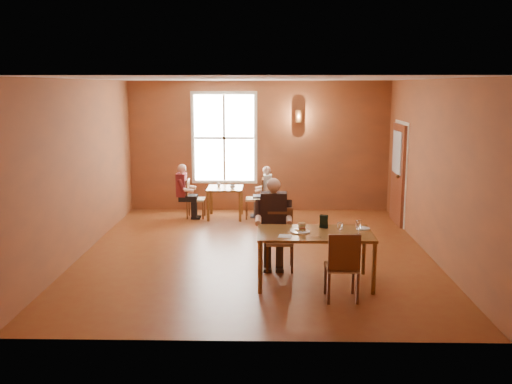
{
  "coord_description": "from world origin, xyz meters",
  "views": [
    {
      "loc": [
        0.2,
        -9.62,
        2.9
      ],
      "look_at": [
        0.0,
        0.2,
        1.05
      ],
      "focal_mm": 40.0,
      "sensor_mm": 36.0,
      "label": 1
    }
  ],
  "objects_px": {
    "chair_diner_main": "(280,240)",
    "diner_maroon": "(194,192)",
    "diner_white": "(256,193)",
    "chair_diner_maroon": "(196,198)",
    "chair_diner_white": "(255,198)",
    "second_table": "(225,203)",
    "main_table": "(314,258)",
    "diner_main": "(280,228)",
    "chair_empty": "(342,265)"
  },
  "relations": [
    {
      "from": "diner_main",
      "to": "chair_diner_maroon",
      "type": "xyz_separation_m",
      "value": [
        -1.78,
        3.61,
        -0.26
      ]
    },
    {
      "from": "second_table",
      "to": "chair_diner_maroon",
      "type": "height_order",
      "value": "chair_diner_maroon"
    },
    {
      "from": "main_table",
      "to": "chair_diner_white",
      "type": "distance_m",
      "value": 4.34
    },
    {
      "from": "chair_diner_main",
      "to": "chair_diner_white",
      "type": "xyz_separation_m",
      "value": [
        -0.48,
        3.58,
        -0.04
      ]
    },
    {
      "from": "chair_diner_main",
      "to": "diner_maroon",
      "type": "relative_size",
      "value": 0.82
    },
    {
      "from": "chair_diner_main",
      "to": "diner_white",
      "type": "xyz_separation_m",
      "value": [
        -0.45,
        3.58,
        0.07
      ]
    },
    {
      "from": "second_table",
      "to": "chair_diner_white",
      "type": "xyz_separation_m",
      "value": [
        0.65,
        0.0,
        0.1
      ]
    },
    {
      "from": "diner_main",
      "to": "chair_diner_white",
      "type": "distance_m",
      "value": 3.65
    },
    {
      "from": "chair_diner_white",
      "to": "diner_white",
      "type": "distance_m",
      "value": 0.11
    },
    {
      "from": "chair_diner_main",
      "to": "second_table",
      "type": "relative_size",
      "value": 1.25
    },
    {
      "from": "diner_main",
      "to": "diner_white",
      "type": "xyz_separation_m",
      "value": [
        -0.45,
        3.61,
        -0.14
      ]
    },
    {
      "from": "chair_empty",
      "to": "diner_white",
      "type": "distance_m",
      "value": 5.01
    },
    {
      "from": "diner_white",
      "to": "chair_diner_maroon",
      "type": "height_order",
      "value": "diner_white"
    },
    {
      "from": "diner_main",
      "to": "diner_white",
      "type": "distance_m",
      "value": 3.64
    },
    {
      "from": "second_table",
      "to": "diner_white",
      "type": "distance_m",
      "value": 0.71
    },
    {
      "from": "chair_diner_main",
      "to": "chair_empty",
      "type": "bearing_deg",
      "value": 122.86
    },
    {
      "from": "chair_diner_white",
      "to": "chair_diner_maroon",
      "type": "relative_size",
      "value": 1.02
    },
    {
      "from": "diner_white",
      "to": "diner_main",
      "type": "bearing_deg",
      "value": -172.9
    },
    {
      "from": "diner_white",
      "to": "second_table",
      "type": "bearing_deg",
      "value": 90.0
    },
    {
      "from": "chair_diner_white",
      "to": "diner_maroon",
      "type": "xyz_separation_m",
      "value": [
        -1.33,
        0.0,
        0.14
      ]
    },
    {
      "from": "second_table",
      "to": "diner_white",
      "type": "xyz_separation_m",
      "value": [
        0.68,
        0.0,
        0.21
      ]
    },
    {
      "from": "chair_diner_main",
      "to": "diner_main",
      "type": "height_order",
      "value": "diner_main"
    },
    {
      "from": "main_table",
      "to": "chair_diner_maroon",
      "type": "relative_size",
      "value": 1.94
    },
    {
      "from": "diner_main",
      "to": "diner_maroon",
      "type": "xyz_separation_m",
      "value": [
        -1.81,
        3.61,
        -0.11
      ]
    },
    {
      "from": "chair_empty",
      "to": "second_table",
      "type": "bearing_deg",
      "value": 110.48
    },
    {
      "from": "chair_empty",
      "to": "diner_maroon",
      "type": "xyz_separation_m",
      "value": [
        -2.63,
        4.85,
        0.1
      ]
    },
    {
      "from": "chair_diner_maroon",
      "to": "chair_diner_white",
      "type": "bearing_deg",
      "value": 90.0
    },
    {
      "from": "main_table",
      "to": "chair_diner_main",
      "type": "bearing_deg",
      "value": 127.57
    },
    {
      "from": "diner_white",
      "to": "diner_maroon",
      "type": "relative_size",
      "value": 0.94
    },
    {
      "from": "diner_main",
      "to": "chair_empty",
      "type": "relative_size",
      "value": 1.43
    },
    {
      "from": "chair_diner_white",
      "to": "diner_white",
      "type": "relative_size",
      "value": 0.8
    },
    {
      "from": "chair_diner_main",
      "to": "diner_maroon",
      "type": "height_order",
      "value": "diner_maroon"
    },
    {
      "from": "diner_main",
      "to": "second_table",
      "type": "height_order",
      "value": "diner_main"
    },
    {
      "from": "diner_main",
      "to": "main_table",
      "type": "bearing_deg",
      "value": 128.88
    },
    {
      "from": "chair_empty",
      "to": "second_table",
      "type": "distance_m",
      "value": 5.23
    },
    {
      "from": "chair_empty",
      "to": "main_table",
      "type": "bearing_deg",
      "value": 115.89
    },
    {
      "from": "second_table",
      "to": "diner_maroon",
      "type": "relative_size",
      "value": 0.66
    },
    {
      "from": "chair_empty",
      "to": "chair_diner_white",
      "type": "distance_m",
      "value": 5.02
    },
    {
      "from": "main_table",
      "to": "chair_diner_main",
      "type": "distance_m",
      "value": 0.82
    },
    {
      "from": "main_table",
      "to": "diner_white",
      "type": "xyz_separation_m",
      "value": [
        -0.95,
        4.23,
        0.16
      ]
    },
    {
      "from": "chair_diner_main",
      "to": "diner_maroon",
      "type": "bearing_deg",
      "value": -63.19
    },
    {
      "from": "chair_empty",
      "to": "chair_diner_white",
      "type": "xyz_separation_m",
      "value": [
        -1.3,
        4.85,
        -0.04
      ]
    },
    {
      "from": "second_table",
      "to": "chair_diner_white",
      "type": "height_order",
      "value": "chair_diner_white"
    },
    {
      "from": "second_table",
      "to": "diner_main",
      "type": "bearing_deg",
      "value": -72.63
    },
    {
      "from": "diner_main",
      "to": "diner_white",
      "type": "bearing_deg",
      "value": -82.9
    },
    {
      "from": "diner_main",
      "to": "chair_empty",
      "type": "height_order",
      "value": "diner_main"
    },
    {
      "from": "chair_diner_white",
      "to": "chair_empty",
      "type": "bearing_deg",
      "value": -165.0
    },
    {
      "from": "chair_empty",
      "to": "diner_white",
      "type": "height_order",
      "value": "diner_white"
    },
    {
      "from": "chair_diner_main",
      "to": "second_table",
      "type": "bearing_deg",
      "value": -72.49
    },
    {
      "from": "main_table",
      "to": "diner_white",
      "type": "bearing_deg",
      "value": 102.65
    }
  ]
}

